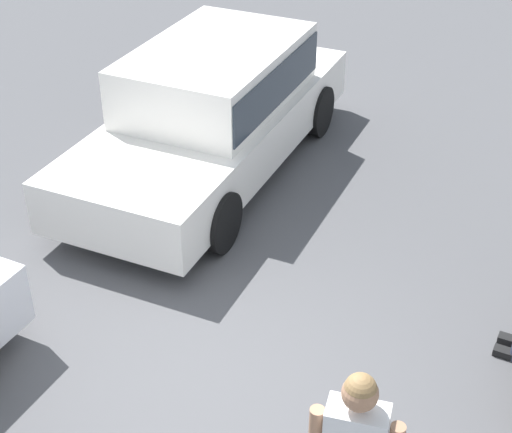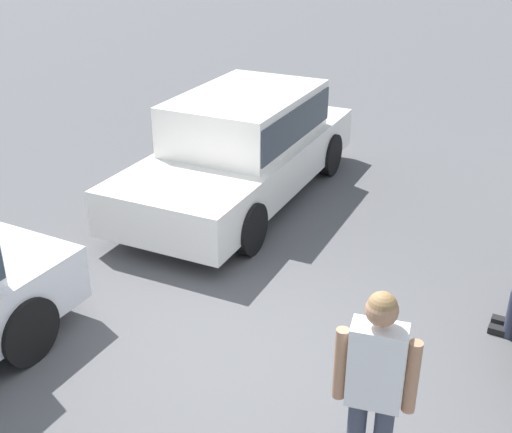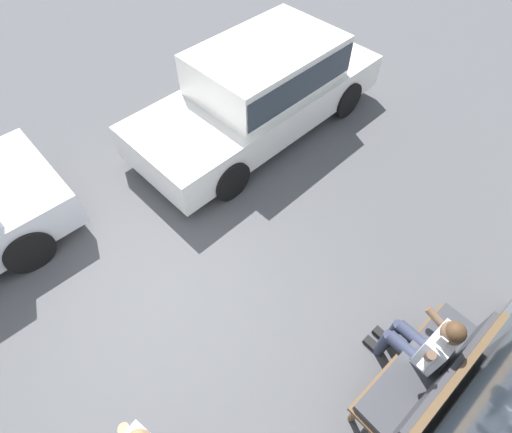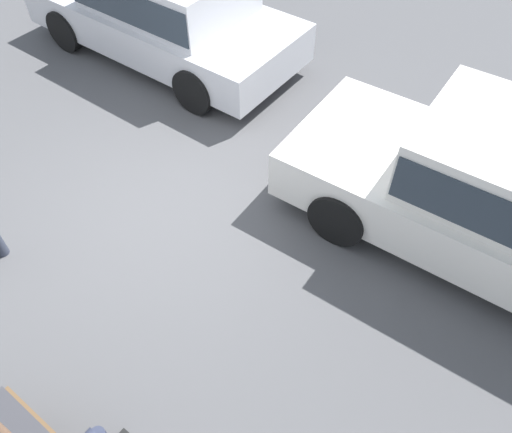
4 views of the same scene
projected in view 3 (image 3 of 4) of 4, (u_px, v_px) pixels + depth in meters
The scene contains 4 objects.
ground_plane at pixel (160, 297), 5.22m from camera, with size 60.00×60.00×0.00m, color #4C4C4F.
bench at pixel (432, 374), 4.05m from camera, with size 1.70×0.55×1.02m.
person_on_phone at pixel (425, 344), 4.11m from camera, with size 0.73×0.74×1.35m.
parked_car_near at pixel (262, 87), 6.67m from camera, with size 4.69×2.02×1.52m.
Camera 3 is at (0.65, 2.60, 4.77)m, focal length 28.00 mm.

